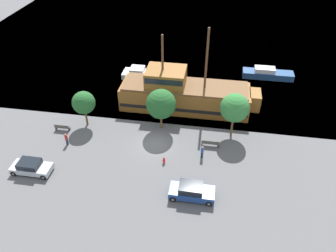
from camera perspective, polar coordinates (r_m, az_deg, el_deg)
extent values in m
plane|color=#5B5B5E|center=(37.68, -2.32, -3.09)|extent=(160.00, 160.00, 0.00)
plane|color=#33566B|center=(76.31, 4.33, 18.60)|extent=(80.00, 80.00, 0.00)
cube|color=brown|center=(42.97, 2.92, 5.08)|extent=(16.51, 4.90, 3.02)
cube|color=black|center=(43.21, 2.90, 4.57)|extent=(16.18, 4.98, 0.45)
cube|color=brown|center=(42.90, 14.80, 4.42)|extent=(1.40, 2.69, 2.12)
cube|color=brown|center=(42.12, 2.99, 6.96)|extent=(15.85, 4.50, 0.25)
cube|color=brown|center=(41.85, -0.37, 8.57)|extent=(4.95, 3.92, 2.01)
cube|color=black|center=(41.70, -0.37, 8.94)|extent=(4.71, 3.98, 0.72)
cylinder|color=#4C331E|center=(40.11, 6.76, 11.52)|extent=(0.28, 0.28, 7.67)
cylinder|color=#4C331E|center=(40.87, -0.96, 11.39)|extent=(0.28, 0.28, 6.52)
cube|color=navy|center=(52.54, 16.96, 8.56)|extent=(7.50, 2.04, 0.97)
cube|color=silver|center=(52.10, 16.51, 9.40)|extent=(3.00, 1.59, 0.63)
cube|color=black|center=(52.23, 17.49, 9.28)|extent=(0.12, 1.43, 0.51)
cube|color=silver|center=(50.69, -4.89, 8.93)|extent=(5.18, 2.60, 0.80)
cube|color=silver|center=(50.42, -5.37, 9.71)|extent=(2.07, 2.03, 0.71)
cube|color=black|center=(50.28, -4.68, 9.67)|extent=(0.12, 1.82, 0.57)
cube|color=#B7BCC6|center=(36.77, -22.64, -6.78)|extent=(4.12, 1.79, 0.59)
cube|color=black|center=(36.45, -23.03, -6.08)|extent=(2.14, 1.61, 0.58)
cylinder|color=black|center=(35.69, -20.87, -8.31)|extent=(0.62, 0.22, 0.62)
cylinder|color=gray|center=(35.69, -20.87, -8.31)|extent=(0.23, 0.25, 0.23)
cylinder|color=black|center=(36.65, -19.78, -6.56)|extent=(0.62, 0.22, 0.62)
cylinder|color=gray|center=(36.65, -19.78, -6.56)|extent=(0.23, 0.25, 0.23)
cylinder|color=black|center=(37.27, -25.30, -7.47)|extent=(0.62, 0.22, 0.62)
cylinder|color=gray|center=(37.27, -25.30, -7.47)|extent=(0.23, 0.25, 0.23)
cylinder|color=black|center=(38.19, -24.13, -5.82)|extent=(0.62, 0.22, 0.62)
cylinder|color=gray|center=(38.19, -24.13, -5.82)|extent=(0.23, 0.25, 0.23)
cube|color=navy|center=(31.71, 4.18, -11.48)|extent=(4.29, 1.81, 0.71)
cube|color=black|center=(31.22, 3.99, -10.65)|extent=(2.23, 1.63, 0.63)
cylinder|color=black|center=(31.38, 7.14, -13.23)|extent=(0.66, 0.22, 0.66)
cylinder|color=gray|center=(31.38, 7.14, -13.23)|extent=(0.25, 0.25, 0.25)
cylinder|color=black|center=(32.45, 7.32, -11.02)|extent=(0.66, 0.22, 0.66)
cylinder|color=gray|center=(32.45, 7.32, -11.02)|extent=(0.25, 0.25, 0.25)
cylinder|color=black|center=(31.50, 0.88, -12.58)|extent=(0.66, 0.22, 0.66)
cylinder|color=gray|center=(31.50, 0.88, -12.58)|extent=(0.25, 0.25, 0.25)
cylinder|color=black|center=(32.56, 1.31, -10.40)|extent=(0.66, 0.22, 0.66)
cylinder|color=gray|center=(32.56, 1.31, -10.40)|extent=(0.25, 0.25, 0.25)
cylinder|color=red|center=(35.12, -0.70, -6.09)|extent=(0.22, 0.22, 0.56)
sphere|color=red|center=(34.87, -0.71, -5.66)|extent=(0.25, 0.25, 0.25)
cylinder|color=red|center=(35.12, -0.96, -6.03)|extent=(0.10, 0.09, 0.09)
cylinder|color=red|center=(35.08, -0.44, -6.09)|extent=(0.10, 0.09, 0.09)
cube|color=#4C4742|center=(41.40, -17.92, -0.17)|extent=(1.79, 0.45, 0.05)
cube|color=#4C4742|center=(41.13, -18.08, -0.09)|extent=(1.79, 0.06, 0.40)
cube|color=#2D2D2D|center=(41.89, -18.89, -0.31)|extent=(0.12, 0.36, 0.40)
cube|color=#2D2D2D|center=(41.19, -16.82, -0.53)|extent=(0.12, 0.36, 0.40)
cube|color=#4C4742|center=(37.40, 7.36, -2.94)|extent=(1.96, 0.45, 0.05)
cube|color=#4C4742|center=(37.11, 7.37, -2.87)|extent=(1.96, 0.06, 0.40)
cube|color=#2D2D2D|center=(37.55, 5.93, -3.06)|extent=(0.12, 0.36, 0.40)
cube|color=#2D2D2D|center=(37.57, 8.74, -3.33)|extent=(0.12, 0.36, 0.40)
cylinder|color=#232838|center=(35.86, 5.93, -5.00)|extent=(0.27, 0.27, 0.77)
cylinder|color=#2D4C93|center=(35.40, 6.00, -4.19)|extent=(0.32, 0.32, 0.59)
sphere|color=tan|center=(35.14, 6.04, -3.70)|extent=(0.21, 0.21, 0.21)
cylinder|color=#232838|center=(39.07, -17.16, -2.63)|extent=(0.27, 0.27, 0.75)
cylinder|color=#B22323|center=(38.66, -17.34, -1.88)|extent=(0.32, 0.32, 0.58)
sphere|color=tan|center=(38.43, -17.44, -1.42)|extent=(0.20, 0.20, 0.20)
cylinder|color=brown|center=(41.15, -14.02, 1.42)|extent=(0.24, 0.24, 2.04)
sphere|color=#235B28|center=(39.95, -14.48, 3.95)|extent=(2.74, 2.74, 2.74)
cylinder|color=brown|center=(39.41, -1.18, 0.84)|extent=(0.24, 0.24, 1.96)
sphere|color=#235B28|center=(37.98, -1.22, 3.85)|extent=(3.52, 3.52, 3.52)
cylinder|color=brown|center=(38.91, 11.07, -0.08)|extent=(0.24, 0.24, 2.43)
sphere|color=#337A38|center=(37.41, 11.54, 3.11)|extent=(3.30, 3.30, 3.30)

